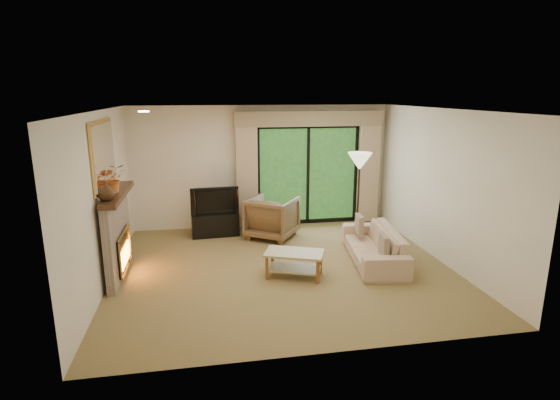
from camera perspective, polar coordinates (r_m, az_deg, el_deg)
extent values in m
plane|color=olive|center=(7.39, 0.41, -8.86)|extent=(5.50, 5.50, 0.00)
plane|color=white|center=(6.82, 0.45, 11.72)|extent=(5.50, 5.50, 0.00)
plane|color=silver|center=(9.41, -2.35, 4.36)|extent=(5.00, 0.00, 5.00)
plane|color=silver|center=(4.65, 6.09, -5.79)|extent=(5.00, 0.00, 5.00)
plane|color=silver|center=(7.04, -22.15, 0.06)|extent=(0.00, 5.00, 5.00)
plane|color=silver|center=(7.95, 20.31, 1.72)|extent=(0.00, 5.00, 5.00)
cube|color=tan|center=(9.23, -4.37, 3.51)|extent=(0.45, 0.18, 2.35)
cube|color=tan|center=(9.87, 11.46, 3.95)|extent=(0.45, 0.18, 2.35)
cube|color=#978160|center=(9.35, 3.89, 10.57)|extent=(3.20, 0.24, 0.32)
cube|color=black|center=(9.04, -8.47, -3.12)|extent=(0.97, 0.49, 0.47)
imported|color=black|center=(8.90, -8.58, 0.04)|extent=(0.97, 0.19, 0.55)
imported|color=brown|center=(8.77, -1.04, -2.28)|extent=(1.24, 1.25, 0.83)
imported|color=tan|center=(7.77, 12.14, -5.78)|extent=(1.03, 2.04, 0.57)
cube|color=brown|center=(7.19, 13.42, -5.80)|extent=(0.14, 0.35, 0.34)
cube|color=brown|center=(8.18, 10.31, -3.20)|extent=(0.14, 0.37, 0.36)
imported|color=#3D2415|center=(6.62, -21.75, 1.09)|extent=(0.33, 0.33, 0.27)
imported|color=#C35F25|center=(7.05, -21.09, 2.62)|extent=(0.48, 0.45, 0.45)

